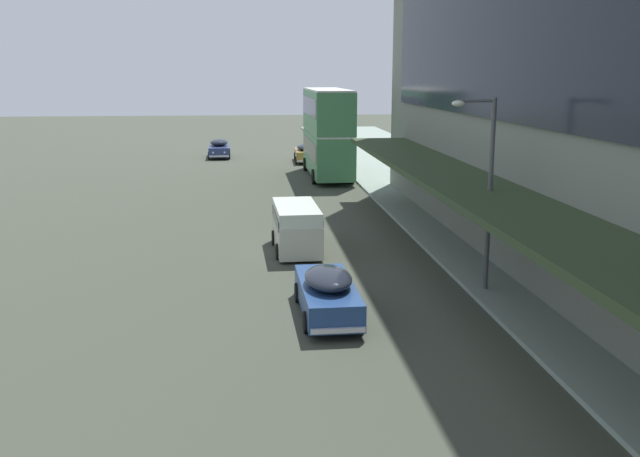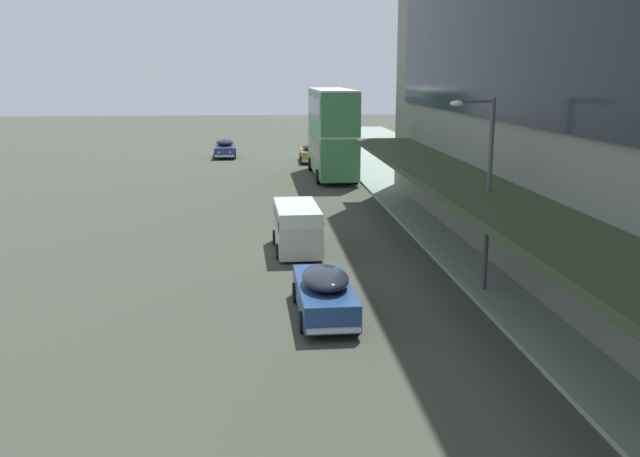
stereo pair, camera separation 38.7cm
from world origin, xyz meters
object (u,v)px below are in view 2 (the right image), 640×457
(transit_bus_kerbside_front, at_px, (332,130))
(sedan_lead_mid, at_px, (311,153))
(sedan_second_near, at_px, (225,148))
(sedan_second_mid, at_px, (324,292))
(street_lamp, at_px, (484,180))
(vw_van, at_px, (297,225))

(transit_bus_kerbside_front, relative_size, sedan_lead_mid, 2.14)
(sedan_lead_mid, relative_size, sedan_second_near, 1.03)
(transit_bus_kerbside_front, bearing_deg, sedan_second_mid, -96.54)
(street_lamp, bearing_deg, sedan_second_near, 104.03)
(sedan_lead_mid, height_order, street_lamp, street_lamp)
(sedan_lead_mid, height_order, sedan_second_near, sedan_second_near)
(sedan_second_near, bearing_deg, street_lamp, -75.97)
(sedan_second_mid, height_order, vw_van, vw_van)
(transit_bus_kerbside_front, bearing_deg, vw_van, -100.03)
(sedan_lead_mid, distance_m, vw_van, 30.22)
(sedan_second_mid, bearing_deg, transit_bus_kerbside_front, 83.46)
(sedan_second_near, relative_size, street_lamp, 0.72)
(sedan_second_near, bearing_deg, sedan_lead_mid, -29.15)
(transit_bus_kerbside_front, distance_m, vw_van, 21.70)
(sedan_lead_mid, distance_m, sedan_second_near, 8.35)
(sedan_second_mid, bearing_deg, street_lamp, 18.15)
(sedan_lead_mid, distance_m, street_lamp, 36.89)
(vw_van, xyz_separation_m, street_lamp, (5.81, -6.57, 2.82))
(sedan_lead_mid, xyz_separation_m, vw_van, (-2.93, -30.08, 0.33))
(sedan_second_near, height_order, sedan_second_mid, sedan_second_near)
(transit_bus_kerbside_front, xyz_separation_m, sedan_second_near, (-8.12, 12.90, -2.56))
(sedan_second_near, relative_size, sedan_second_mid, 0.96)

